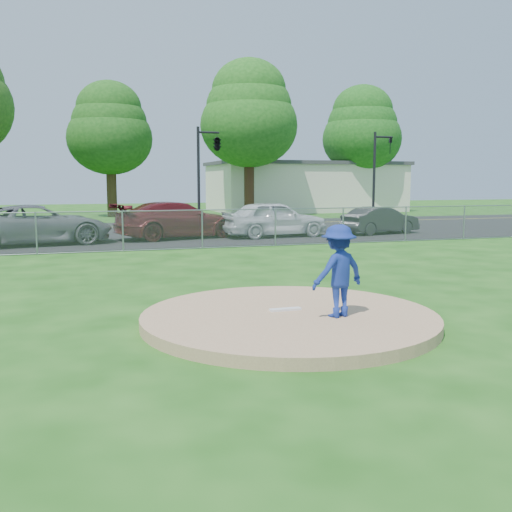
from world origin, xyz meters
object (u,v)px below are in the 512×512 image
Objects in this scene: tree_far_right at (362,129)px; traffic_signal_right at (378,169)px; tree_center at (110,128)px; parked_car_darkred at (178,220)px; parked_car_charcoal at (380,220)px; pitcher at (338,271)px; parked_car_gray at (38,225)px; tree_right at (249,113)px; parked_car_pearl at (274,219)px; traffic_signal_center at (215,145)px; commercial_building at (304,186)px.

tree_far_right reaches higher than traffic_signal_right.
tree_far_right reaches higher than tree_center.
parked_car_charcoal is (10.01, -0.77, -0.17)m from parked_car_darkred.
parked_car_darkred is 10.04m from parked_car_charcoal.
pitcher is 0.28× the size of parked_car_gray.
parked_car_gray is at bearing -130.56° from tree_right.
pitcher is 16.86m from parked_car_darkred.
parked_car_darkred reaches higher than parked_car_gray.
tree_right is 18.94m from parked_car_darkred.
tree_far_right reaches higher than parked_car_pearl.
tree_far_right is (11.00, 3.00, -0.59)m from tree_right.
parked_car_charcoal is at bearing -83.69° from tree_right.
tree_center is 13.12m from traffic_signal_center.
tree_right is 22.76m from parked_car_gray.
traffic_signal_center is 23.03m from pitcher.
tree_far_right is 20.78m from traffic_signal_center.
traffic_signal_right is (5.24, -10.00, -4.29)m from tree_right.
parked_car_gray is at bearing 85.98° from parked_car_pearl.
tree_right is 18.05m from parked_car_pearl.
traffic_signal_center is at bearing 34.26° from parked_car_charcoal.
parked_car_gray reaches higher than parked_car_charcoal.
traffic_signal_center is 1.13× the size of parked_car_pearl.
pitcher is (1.72, -34.52, -5.45)m from tree_center.
parked_car_pearl is at bearing -102.93° from tree_right.
traffic_signal_right is at bearing -81.47° from parked_car_darkred.
tree_center is 1.98× the size of parked_car_pearl.
parked_car_pearl is (-8.98, -6.30, -2.51)m from traffic_signal_right.
parked_car_gray is (-4.12, -18.49, -5.64)m from tree_center.
parked_car_charcoal is (11.82, -18.43, -5.79)m from tree_center.
commercial_building is 10.01× the size of pitcher.
parked_car_pearl reaches higher than parked_car_gray.
commercial_building is at bearing 40.60° from tree_right.
tree_center is 21.03m from tree_far_right.
tree_right is (10.00, -2.00, 1.18)m from tree_center.
tree_right is 12.08m from traffic_signal_right.
tree_center is 19.64m from traffic_signal_right.
commercial_building is 4.06× the size of parked_car_charcoal.
parked_car_darkred is at bearing -119.18° from traffic_signal_center.
traffic_signal_right is (-1.76, -16.00, 1.20)m from commercial_building.
tree_far_right is 22.42m from parked_car_charcoal.
traffic_signal_right is at bearing -38.22° from tree_center.
tree_far_right reaches higher than parked_car_gray.
tree_far_right is 2.16× the size of parked_car_pearl.
parked_car_darkred is at bearing 76.73° from parked_car_pearl.
pitcher is at bearing -118.49° from tree_far_right.
tree_right is at bearing -41.94° from parked_car_darkred.
pitcher reaches higher than parked_car_darkred.
traffic_signal_center is at bearing -65.08° from parked_car_gray.
tree_right reaches higher than pitcher.
tree_right is at bearing -164.74° from tree_far_right.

